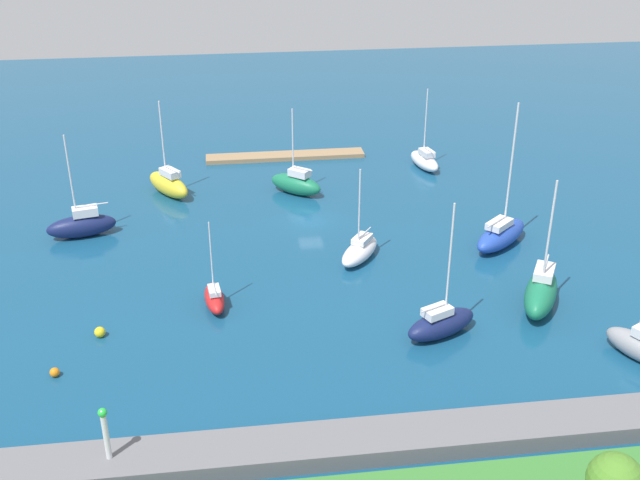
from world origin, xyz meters
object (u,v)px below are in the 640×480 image
at_px(sailboat_white_off_beacon, 425,160).
at_px(sailboat_navy_lone_north, 441,323).
at_px(sailboat_navy_lone_south, 82,225).
at_px(mooring_buoy_yellow, 100,332).
at_px(sailboat_gray_inner_mooring, 639,346).
at_px(mooring_buoy_orange, 55,372).
at_px(sailboat_blue_far_north, 501,234).
at_px(sailboat_yellow_west_end, 169,184).
at_px(sailboat_green_by_breakwater, 541,292).
at_px(sailboat_white_mid_basin, 360,250).
at_px(sailboat_red_far_south, 214,298).
at_px(sailboat_green_outer_mooring, 296,183).
at_px(harbor_beacon, 105,430).
at_px(pier_dock, 285,156).

xyz_separation_m(sailboat_white_off_beacon, sailboat_navy_lone_north, (8.10, 36.27, 0.13)).
bearing_deg(sailboat_navy_lone_south, mooring_buoy_yellow, 89.05).
xyz_separation_m(sailboat_gray_inner_mooring, mooring_buoy_orange, (43.40, -3.42, -0.77)).
relative_size(sailboat_blue_far_north, sailboat_yellow_west_end, 1.32).
xyz_separation_m(sailboat_gray_inner_mooring, sailboat_yellow_west_end, (36.63, -36.76, 0.24)).
distance_m(sailboat_gray_inner_mooring, mooring_buoy_yellow, 41.62).
bearing_deg(sailboat_green_by_breakwater, sailboat_white_mid_basin, -98.57).
height_order(sailboat_blue_far_north, sailboat_green_by_breakwater, sailboat_blue_far_north).
bearing_deg(sailboat_navy_lone_south, sailboat_red_far_south, 117.36).
bearing_deg(sailboat_green_outer_mooring, sailboat_blue_far_north, 179.33).
relative_size(sailboat_navy_lone_south, mooring_buoy_yellow, 12.42).
height_order(sailboat_blue_far_north, sailboat_yellow_west_end, sailboat_blue_far_north).
distance_m(harbor_beacon, mooring_buoy_orange, 12.21).
relative_size(sailboat_green_outer_mooring, mooring_buoy_yellow, 11.44).
height_order(sailboat_blue_far_north, mooring_buoy_orange, sailboat_blue_far_north).
height_order(sailboat_white_mid_basin, sailboat_green_by_breakwater, sailboat_green_by_breakwater).
xyz_separation_m(sailboat_navy_lone_north, mooring_buoy_yellow, (26.79, -3.36, -0.73)).
bearing_deg(sailboat_red_far_south, sailboat_navy_lone_south, 33.16).
bearing_deg(sailboat_red_far_south, sailboat_blue_far_north, -81.44).
bearing_deg(sailboat_navy_lone_north, sailboat_white_mid_basin, 82.48).
bearing_deg(sailboat_red_far_south, sailboat_green_by_breakwater, -104.90).
distance_m(harbor_beacon, mooring_buoy_yellow, 16.00).
relative_size(sailboat_white_mid_basin, sailboat_white_off_beacon, 0.94).
bearing_deg(sailboat_navy_lone_north, sailboat_blue_far_north, 31.10).
height_order(sailboat_red_far_south, sailboat_yellow_west_end, sailboat_yellow_west_end).
relative_size(sailboat_gray_inner_mooring, mooring_buoy_yellow, 12.44).
bearing_deg(sailboat_green_by_breakwater, sailboat_white_off_beacon, -148.25).
height_order(sailboat_gray_inner_mooring, sailboat_yellow_west_end, sailboat_yellow_west_end).
height_order(sailboat_white_mid_basin, mooring_buoy_orange, sailboat_white_mid_basin).
distance_m(sailboat_green_outer_mooring, sailboat_navy_lone_north, 31.44).
distance_m(sailboat_white_off_beacon, sailboat_navy_lone_north, 37.17).
relative_size(sailboat_gray_inner_mooring, mooring_buoy_orange, 15.13).
distance_m(sailboat_gray_inner_mooring, sailboat_navy_lone_north, 14.84).
xyz_separation_m(sailboat_navy_lone_south, mooring_buoy_yellow, (-3.98, 18.79, -0.84)).
xyz_separation_m(sailboat_green_outer_mooring, sailboat_navy_lone_north, (-8.37, 30.30, -0.10)).
relative_size(pier_dock, sailboat_navy_lone_north, 1.76).
height_order(sailboat_red_far_south, mooring_buoy_orange, sailboat_red_far_south).
bearing_deg(sailboat_white_mid_basin, sailboat_navy_lone_south, -72.25).
relative_size(harbor_beacon, sailboat_navy_lone_north, 0.33).
distance_m(sailboat_red_far_south, sailboat_green_by_breakwater, 27.42).
xyz_separation_m(sailboat_green_outer_mooring, sailboat_red_far_south, (9.36, 23.55, -0.39)).
xyz_separation_m(sailboat_white_mid_basin, sailboat_gray_inner_mooring, (-18.05, 18.54, 0.17)).
height_order(sailboat_white_mid_basin, mooring_buoy_yellow, sailboat_white_mid_basin).
relative_size(harbor_beacon, sailboat_navy_lone_south, 0.35).
height_order(sailboat_green_outer_mooring, sailboat_navy_lone_north, sailboat_navy_lone_north).
bearing_deg(sailboat_white_off_beacon, sailboat_red_far_south, 126.79).
bearing_deg(mooring_buoy_yellow, harbor_beacon, 99.52).
bearing_deg(sailboat_white_mid_basin, harbor_beacon, -2.50).
xyz_separation_m(pier_dock, sailboat_yellow_west_end, (14.10, 10.28, 1.10)).
bearing_deg(sailboat_white_mid_basin, sailboat_green_by_breakwater, 87.51).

